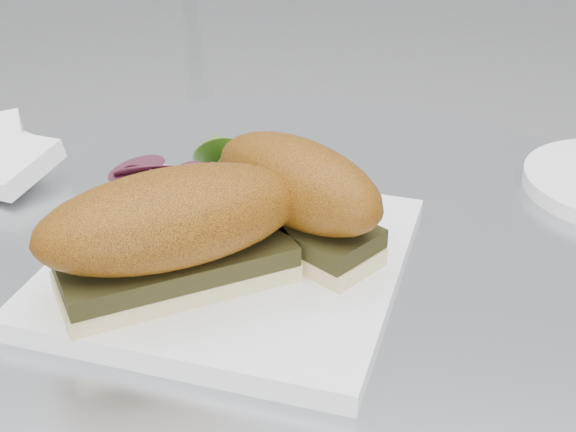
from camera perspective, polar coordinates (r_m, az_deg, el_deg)
name	(u,v)px	position (r m, az deg, el deg)	size (l,w,h in m)	color
plate	(232,263)	(0.57, -4.02, -3.34)	(0.24, 0.24, 0.02)	white
sandwich_left	(173,229)	(0.52, -8.15, -0.95)	(0.19, 0.16, 0.08)	beige
sandwich_right	(297,194)	(0.56, 0.67, 1.61)	(0.15, 0.14, 0.08)	beige
salad	(195,175)	(0.62, -6.61, 2.91)	(0.11, 0.11, 0.05)	#578C2D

